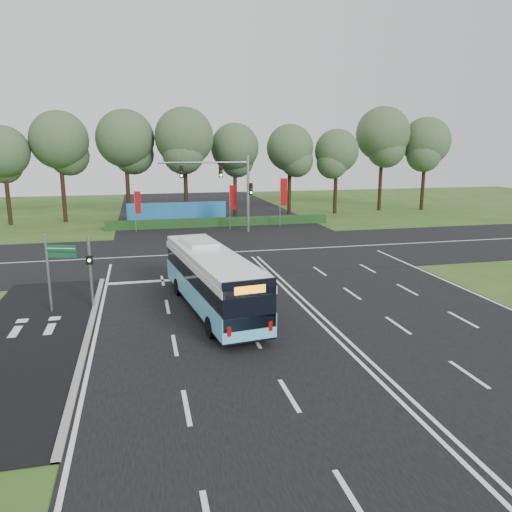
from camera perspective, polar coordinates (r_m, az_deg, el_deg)
The scene contains 15 objects.
ground at distance 26.50m, azimuth 4.35°, elevation -4.87°, with size 120.00×120.00×0.00m, color #2F4E1A.
road_main at distance 26.50m, azimuth 4.35°, elevation -4.83°, with size 20.00×120.00×0.04m, color black.
road_cross at distance 37.73m, azimuth -1.11°, elevation 0.50°, with size 120.00×14.00×0.05m, color black.
bike_path at distance 23.03m, azimuth -24.62°, elevation -8.70°, with size 5.00×18.00×0.06m, color black.
kerb_strip at distance 22.64m, azimuth -18.61°, elevation -8.46°, with size 0.25×18.00×0.12m, color gray.
city_bus at distance 24.24m, azimuth -5.07°, elevation -2.69°, with size 3.67×11.04×3.11m.
pedestrian_signal at distance 25.68m, azimuth -18.40°, elevation -1.47°, with size 0.32×0.43×3.63m.
street_sign at distance 25.47m, azimuth -22.06°, elevation -0.79°, with size 1.45×0.52×3.87m.
banner_flag_left at distance 47.33m, azimuth -13.42°, elevation 5.72°, with size 0.57×0.06×3.85m.
banner_flag_mid at distance 47.53m, azimuth -2.75°, elevation 6.41°, with size 0.63×0.11×4.30m.
banner_flag_right at distance 48.71m, azimuth 3.08°, elevation 6.97°, with size 0.72×0.14×4.87m.
traffic_light_gantry at distance 45.39m, azimuth -3.15°, elevation 8.46°, with size 8.41×0.28×7.00m.
hedge at distance 49.76m, azimuth -4.13°, elevation 3.87°, with size 22.00×1.20×0.80m, color #153714.
blue_hoarding at distance 51.67m, azimuth -8.99°, elevation 4.86°, with size 10.00×0.30×2.20m, color #1E66A3.
eucalyptus_row at distance 56.18m, azimuth -1.52°, elevation 12.90°, with size 52.35×9.40×12.41m.
Camera 1 is at (-7.69, -24.08, 7.95)m, focal length 35.00 mm.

